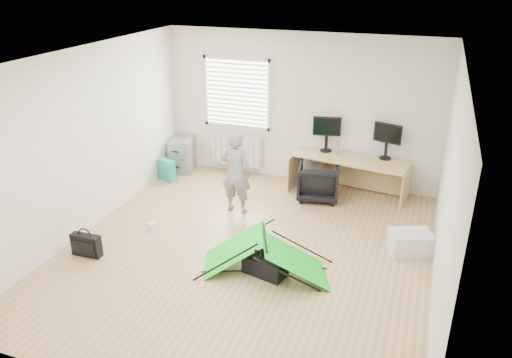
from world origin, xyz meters
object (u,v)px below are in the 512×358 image
(kite, at_px, (265,254))
(laptop_bag, at_px, (86,245))
(filing_cabinet, at_px, (183,154))
(person, at_px, (236,172))
(desk, at_px, (348,176))
(thermos, at_px, (337,148))
(monitor_right, at_px, (386,146))
(storage_crate, at_px, (410,242))
(monitor_left, at_px, (326,139))
(duffel_bag, at_px, (265,266))
(office_chair, at_px, (318,181))

(kite, xyz_separation_m, laptop_bag, (-2.45, -0.46, -0.10))
(filing_cabinet, bearing_deg, person, -53.62)
(desk, height_order, person, person)
(thermos, relative_size, laptop_bag, 0.52)
(monitor_right, bearing_deg, storage_crate, -54.87)
(monitor_left, relative_size, duffel_bag, 0.87)
(kite, xyz_separation_m, storage_crate, (1.77, 1.15, -0.10))
(office_chair, relative_size, storage_crate, 1.26)
(duffel_bag, bearing_deg, filing_cabinet, 146.44)
(monitor_left, distance_m, office_chair, 0.81)
(office_chair, xyz_separation_m, duffel_bag, (-0.12, -2.49, -0.19))
(office_chair, distance_m, kite, 2.44)
(office_chair, xyz_separation_m, person, (-1.14, -0.93, 0.37))
(office_chair, bearing_deg, desk, -153.26)
(monitor_right, distance_m, duffel_bag, 3.32)
(desk, xyz_separation_m, thermos, (-0.26, 0.15, 0.45))
(monitor_left, bearing_deg, thermos, -26.30)
(storage_crate, xyz_separation_m, duffel_bag, (-1.75, -1.20, -0.03))
(office_chair, bearing_deg, person, 28.90)
(thermos, height_order, storage_crate, thermos)
(kite, relative_size, duffel_bag, 2.98)
(filing_cabinet, xyz_separation_m, kite, (2.65, -2.82, -0.06))
(desk, bearing_deg, laptop_bag, -124.88)
(person, height_order, storage_crate, person)
(monitor_left, distance_m, storage_crate, 2.58)
(person, bearing_deg, storage_crate, 173.09)
(office_chair, relative_size, person, 0.51)
(storage_crate, bearing_deg, monitor_left, 131.64)
(thermos, distance_m, storage_crate, 2.37)
(person, relative_size, duffel_bag, 2.45)
(thermos, bearing_deg, monitor_right, 2.48)
(filing_cabinet, distance_m, thermos, 3.03)
(monitor_left, relative_size, office_chair, 0.70)
(monitor_right, distance_m, office_chair, 1.29)
(monitor_right, relative_size, storage_crate, 0.87)
(duffel_bag, bearing_deg, office_chair, 100.74)
(thermos, bearing_deg, kite, -96.68)
(storage_crate, bearing_deg, thermos, 128.67)
(monitor_right, xyz_separation_m, kite, (-1.17, -2.96, -0.64))
(person, distance_m, storage_crate, 2.84)
(filing_cabinet, relative_size, monitor_right, 1.32)
(desk, distance_m, thermos, 0.54)
(laptop_bag, bearing_deg, filing_cabinet, 91.92)
(desk, bearing_deg, monitor_right, 26.73)
(thermos, xyz_separation_m, person, (-1.34, -1.42, -0.10))
(person, bearing_deg, monitor_right, -145.54)
(desk, height_order, office_chair, desk)
(storage_crate, bearing_deg, person, 172.61)
(monitor_left, xyz_separation_m, thermos, (0.21, -0.06, -0.12))
(desk, xyz_separation_m, kite, (-0.60, -2.78, -0.08))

